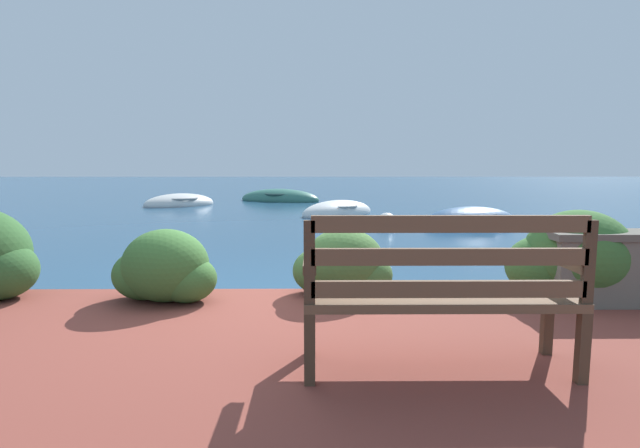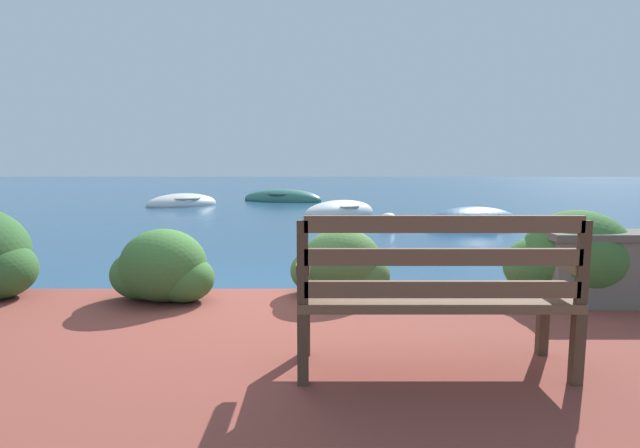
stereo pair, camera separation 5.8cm
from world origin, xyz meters
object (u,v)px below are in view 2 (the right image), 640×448
rowboat_nearest (471,222)px  rowboat_far (181,204)px  park_bench (434,290)px  rowboat_mid (339,213)px  rowboat_outer (281,199)px  mooring_buoy (387,223)px

rowboat_nearest → rowboat_far: rowboat_nearest is taller
park_bench → rowboat_nearest: size_ratio=0.63×
park_bench → rowboat_far: (-5.07, 13.19, -0.64)m
rowboat_nearest → rowboat_far: 9.23m
park_bench → rowboat_mid: bearing=85.3°
rowboat_nearest → rowboat_outer: (-4.74, 6.65, 0.00)m
park_bench → rowboat_mid: (-0.13, 10.39, -0.64)m
rowboat_nearest → mooring_buoy: bearing=-6.9°
rowboat_outer → rowboat_nearest: bearing=-35.4°
mooring_buoy → rowboat_far: bearing=139.0°
rowboat_far → rowboat_outer: (3.08, 1.76, 0.00)m
rowboat_far → mooring_buoy: rowboat_far is taller
park_bench → rowboat_outer: size_ratio=0.49×
rowboat_far → rowboat_nearest: bearing=108.4°
park_bench → rowboat_far: bearing=105.6°
rowboat_mid → mooring_buoy: bearing=71.7°
rowboat_nearest → rowboat_mid: size_ratio=1.02×
park_bench → mooring_buoy: size_ratio=3.17×
park_bench → rowboat_mid: size_ratio=0.65×
mooring_buoy → park_bench: bearing=-96.0°
rowboat_nearest → rowboat_mid: bearing=-50.3°
rowboat_mid → mooring_buoy: size_ratio=4.90×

